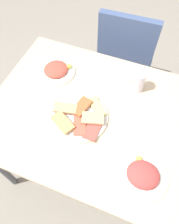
# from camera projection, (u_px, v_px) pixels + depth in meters

# --- Properties ---
(ground_plane) EXTENTS (6.00, 6.00, 0.00)m
(ground_plane) POSITION_uv_depth(u_px,v_px,m) (94.00, 162.00, 1.77)
(ground_plane) COLOR gray
(dining_table) EXTENTS (1.14, 0.85, 0.75)m
(dining_table) POSITION_uv_depth(u_px,v_px,m) (96.00, 121.00, 1.21)
(dining_table) COLOR beige
(dining_table) RESTS_ON ground_plane
(dining_chair) EXTENTS (0.44, 0.44, 0.90)m
(dining_chair) POSITION_uv_depth(u_px,v_px,m) (126.00, 54.00, 1.73)
(dining_chair) COLOR #445783
(dining_chair) RESTS_ON ground_plane
(pide_platter) EXTENTS (0.29, 0.30, 0.04)m
(pide_platter) POSITION_uv_depth(u_px,v_px,m) (80.00, 117.00, 1.12)
(pide_platter) COLOR white
(pide_platter) RESTS_ON dining_table
(salad_plate_greens) EXTENTS (0.22, 0.22, 0.04)m
(salad_plate_greens) POSITION_uv_depth(u_px,v_px,m) (56.00, 70.00, 1.29)
(salad_plate_greens) COLOR white
(salad_plate_greens) RESTS_ON dining_table
(salad_plate_rice) EXTENTS (0.23, 0.23, 0.06)m
(salad_plate_rice) POSITION_uv_depth(u_px,v_px,m) (143.00, 175.00, 0.95)
(salad_plate_rice) COLOR white
(salad_plate_rice) RESTS_ON dining_table
(soda_can) EXTENTS (0.08, 0.08, 0.12)m
(soda_can) POSITION_uv_depth(u_px,v_px,m) (139.00, 81.00, 1.18)
(soda_can) COLOR silver
(soda_can) RESTS_ON dining_table
(paper_napkin) EXTENTS (0.18, 0.18, 0.00)m
(paper_napkin) POSITION_uv_depth(u_px,v_px,m) (118.00, 75.00, 1.28)
(paper_napkin) COLOR white
(paper_napkin) RESTS_ON dining_table
(fork) EXTENTS (0.16, 0.03, 0.00)m
(fork) POSITION_uv_depth(u_px,v_px,m) (117.00, 77.00, 1.27)
(fork) COLOR silver
(fork) RESTS_ON paper_napkin
(spoon) EXTENTS (0.17, 0.03, 0.00)m
(spoon) POSITION_uv_depth(u_px,v_px,m) (119.00, 73.00, 1.29)
(spoon) COLOR silver
(spoon) RESTS_ON paper_napkin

